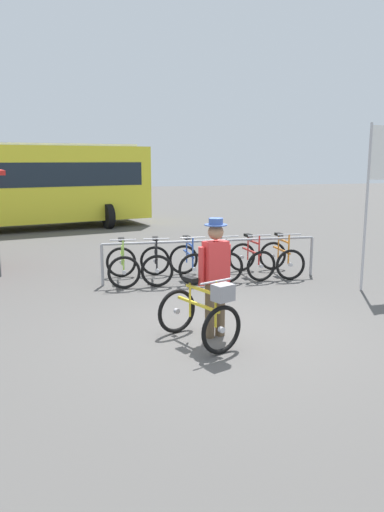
{
  "coord_description": "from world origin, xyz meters",
  "views": [
    {
      "loc": [
        -2.31,
        -6.67,
        2.53
      ],
      "look_at": [
        -0.24,
        0.91,
        1.0
      ],
      "focal_mm": 34.96,
      "sensor_mm": 36.0,
      "label": 1
    }
  ],
  "objects_px": {
    "racked_bike_black": "(156,264)",
    "bus_distant": "(9,182)",
    "racked_bike_lime": "(123,265)",
    "racked_bike_blue": "(189,262)",
    "person_with_featured_bike": "(215,273)",
    "racked_bike_white": "(220,261)",
    "featured_bicycle": "(202,314)",
    "banner_flag": "(375,175)",
    "racked_bike_orange": "(281,258)",
    "racked_bike_red": "(251,260)"
  },
  "relations": [
    {
      "from": "racked_bike_red",
      "to": "banner_flag",
      "type": "relative_size",
      "value": 0.35
    },
    {
      "from": "racked_bike_blue",
      "to": "racked_bike_black",
      "type": "bearing_deg",
      "value": 176.74
    },
    {
      "from": "banner_flag",
      "to": "featured_bicycle",
      "type": "bearing_deg",
      "value": -153.53
    },
    {
      "from": "racked_bike_orange",
      "to": "person_with_featured_bike",
      "type": "height_order",
      "value": "person_with_featured_bike"
    },
    {
      "from": "racked_bike_white",
      "to": "racked_bike_red",
      "type": "distance_m",
      "value": 0.7
    },
    {
      "from": "racked_bike_black",
      "to": "featured_bicycle",
      "type": "relative_size",
      "value": 0.94
    },
    {
      "from": "racked_bike_white",
      "to": "featured_bicycle",
      "type": "bearing_deg",
      "value": -112.14
    },
    {
      "from": "person_with_featured_bike",
      "to": "racked_bike_black",
      "type": "bearing_deg",
      "value": 92.7
    },
    {
      "from": "racked_bike_black",
      "to": "racked_bike_orange",
      "type": "xyz_separation_m",
      "value": [
        2.8,
        -0.16,
        0.0
      ]
    },
    {
      "from": "racked_bike_black",
      "to": "person_with_featured_bike",
      "type": "height_order",
      "value": "person_with_featured_bike"
    },
    {
      "from": "racked_bike_lime",
      "to": "person_with_featured_bike",
      "type": "xyz_separation_m",
      "value": [
        0.86,
        -3.56,
        0.58
      ]
    },
    {
      "from": "racked_bike_red",
      "to": "racked_bike_white",
      "type": "bearing_deg",
      "value": 176.74
    },
    {
      "from": "racked_bike_orange",
      "to": "banner_flag",
      "type": "height_order",
      "value": "banner_flag"
    },
    {
      "from": "racked_bike_white",
      "to": "banner_flag",
      "type": "distance_m",
      "value": 3.54
    },
    {
      "from": "person_with_featured_bike",
      "to": "bus_distant",
      "type": "bearing_deg",
      "value": 106.56
    },
    {
      "from": "racked_bike_red",
      "to": "featured_bicycle",
      "type": "bearing_deg",
      "value": -121.05
    },
    {
      "from": "racked_bike_lime",
      "to": "racked_bike_blue",
      "type": "height_order",
      "value": "same"
    },
    {
      "from": "racked_bike_red",
      "to": "racked_bike_orange",
      "type": "distance_m",
      "value": 0.7
    },
    {
      "from": "featured_bicycle",
      "to": "person_with_featured_bike",
      "type": "xyz_separation_m",
      "value": [
        0.27,
        0.26,
        0.5
      ]
    },
    {
      "from": "racked_bike_orange",
      "to": "racked_bike_red",
      "type": "bearing_deg",
      "value": 176.74
    },
    {
      "from": "racked_bike_white",
      "to": "racked_bike_orange",
      "type": "xyz_separation_m",
      "value": [
        1.4,
        -0.08,
        0.0
      ]
    },
    {
      "from": "banner_flag",
      "to": "racked_bike_black",
      "type": "bearing_deg",
      "value": 155.11
    },
    {
      "from": "racked_bike_lime",
      "to": "racked_bike_red",
      "type": "xyz_separation_m",
      "value": [
        2.8,
        -0.16,
        -0.0
      ]
    },
    {
      "from": "racked_bike_white",
      "to": "bus_distant",
      "type": "relative_size",
      "value": 0.11
    },
    {
      "from": "racked_bike_black",
      "to": "racked_bike_blue",
      "type": "relative_size",
      "value": 1.07
    },
    {
      "from": "banner_flag",
      "to": "racked_bike_red",
      "type": "bearing_deg",
      "value": 136.67
    },
    {
      "from": "racked_bike_white",
      "to": "racked_bike_red",
      "type": "xyz_separation_m",
      "value": [
        0.7,
        -0.04,
        0.0
      ]
    },
    {
      "from": "bus_distant",
      "to": "racked_bike_lime",
      "type": "bearing_deg",
      "value": -72.3
    },
    {
      "from": "person_with_featured_bike",
      "to": "banner_flag",
      "type": "distance_m",
      "value": 4.29
    },
    {
      "from": "bus_distant",
      "to": "racked_bike_black",
      "type": "bearing_deg",
      "value": -68.43
    },
    {
      "from": "racked_bike_orange",
      "to": "bus_distant",
      "type": "xyz_separation_m",
      "value": [
        -6.35,
        9.16,
        1.37
      ]
    },
    {
      "from": "racked_bike_white",
      "to": "person_with_featured_bike",
      "type": "height_order",
      "value": "person_with_featured_bike"
    },
    {
      "from": "racked_bike_blue",
      "to": "featured_bicycle",
      "type": "height_order",
      "value": "same"
    },
    {
      "from": "racked_bike_red",
      "to": "person_with_featured_bike",
      "type": "bearing_deg",
      "value": -119.57
    },
    {
      "from": "racked_bike_blue",
      "to": "racked_bike_orange",
      "type": "height_order",
      "value": "same"
    },
    {
      "from": "racked_bike_black",
      "to": "racked_bike_red",
      "type": "xyz_separation_m",
      "value": [
        2.1,
        -0.12,
        -0.0
      ]
    },
    {
      "from": "racked_bike_blue",
      "to": "racked_bike_white",
      "type": "bearing_deg",
      "value": -3.26
    },
    {
      "from": "racked_bike_black",
      "to": "racked_bike_orange",
      "type": "height_order",
      "value": "same"
    },
    {
      "from": "racked_bike_lime",
      "to": "racked_bike_black",
      "type": "xyz_separation_m",
      "value": [
        0.7,
        -0.04,
        -0.0
      ]
    },
    {
      "from": "racked_bike_blue",
      "to": "banner_flag",
      "type": "xyz_separation_m",
      "value": [
        3.18,
        -1.76,
        1.86
      ]
    },
    {
      "from": "racked_bike_lime",
      "to": "bus_distant",
      "type": "relative_size",
      "value": 0.11
    },
    {
      "from": "racked_bike_blue",
      "to": "person_with_featured_bike",
      "type": "xyz_separation_m",
      "value": [
        -0.53,
        -3.48,
        0.58
      ]
    },
    {
      "from": "racked_bike_black",
      "to": "bus_distant",
      "type": "bearing_deg",
      "value": 111.57
    },
    {
      "from": "racked_bike_blue",
      "to": "bus_distant",
      "type": "bearing_deg",
      "value": 115.22
    },
    {
      "from": "racked_bike_lime",
      "to": "racked_bike_black",
      "type": "bearing_deg",
      "value": -3.26
    },
    {
      "from": "racked_bike_white",
      "to": "racked_bike_lime",
      "type": "bearing_deg",
      "value": 176.74
    },
    {
      "from": "racked_bike_orange",
      "to": "person_with_featured_bike",
      "type": "xyz_separation_m",
      "value": [
        -2.63,
        -3.36,
        0.58
      ]
    },
    {
      "from": "racked_bike_blue",
      "to": "featured_bicycle",
      "type": "distance_m",
      "value": 3.83
    },
    {
      "from": "racked_bike_blue",
      "to": "racked_bike_white",
      "type": "relative_size",
      "value": 1.0
    },
    {
      "from": "featured_bicycle",
      "to": "banner_flag",
      "type": "bearing_deg",
      "value": 26.47
    }
  ]
}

